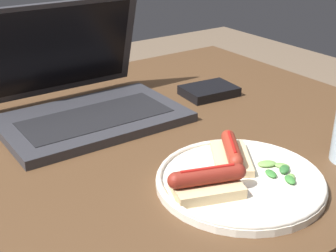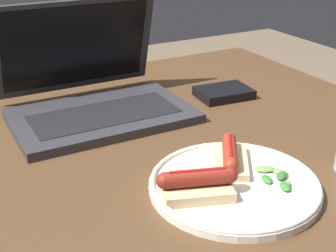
% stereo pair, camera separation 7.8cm
% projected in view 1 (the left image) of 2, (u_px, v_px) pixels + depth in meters
% --- Properties ---
extents(desk, '(1.34, 0.84, 0.71)m').
position_uv_depth(desk, '(74.00, 185.00, 0.84)').
color(desk, '#4C331E').
rests_on(desk, ground_plane).
extents(laptop, '(0.35, 0.29, 0.22)m').
position_uv_depth(laptop, '(83.00, 98.00, 0.95)').
color(laptop, '#2D2D33').
rests_on(laptop, desk).
extents(plate, '(0.26, 0.26, 0.02)m').
position_uv_depth(plate, '(240.00, 180.00, 0.72)').
color(plate, silver).
rests_on(plate, desk).
extents(sausage_toast_left, '(0.11, 0.12, 0.04)m').
position_uv_depth(sausage_toast_left, '(231.00, 153.00, 0.76)').
color(sausage_toast_left, '#D6B784').
rests_on(sausage_toast_left, plate).
extents(sausage_toast_middle, '(0.11, 0.09, 0.04)m').
position_uv_depth(sausage_toast_middle, '(207.00, 182.00, 0.67)').
color(sausage_toast_middle, '#D6B784').
rests_on(sausage_toast_middle, plate).
extents(salad_pile, '(0.06, 0.08, 0.01)m').
position_uv_depth(salad_pile, '(279.00, 170.00, 0.73)').
color(salad_pile, '#387A33').
rests_on(salad_pile, plate).
extents(external_drive, '(0.13, 0.10, 0.02)m').
position_uv_depth(external_drive, '(209.00, 91.00, 1.07)').
color(external_drive, black).
rests_on(external_drive, desk).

